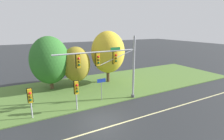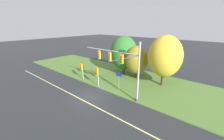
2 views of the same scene
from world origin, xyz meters
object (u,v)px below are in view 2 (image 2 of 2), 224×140
Objects in this scene: traffic_signal_mast at (119,62)px; tree_left_of_mast at (136,60)px; pedestrian_signal_near_kerb at (82,68)px; route_sign_post at (119,79)px; tree_behind_signpost at (165,56)px; tree_nearest_road at (124,53)px; pedestrian_signal_further_along at (97,73)px.

tree_left_of_mast is at bearing 104.62° from traffic_signal_mast.
traffic_signal_mast is 8.18m from pedestrian_signal_near_kerb.
tree_behind_signpost is (3.73, 5.74, 2.65)m from route_sign_post.
tree_left_of_mast is 0.73× the size of tree_behind_signpost.
tree_left_of_mast reaches higher than pedestrian_signal_near_kerb.
tree_behind_signpost is at bearing 66.17° from traffic_signal_mast.
pedestrian_signal_near_kerb is at bearing -149.03° from tree_behind_signpost.
traffic_signal_mast is 7.08m from tree_left_of_mast.
pedestrian_signal_near_kerb is at bearing -174.06° from route_sign_post.
traffic_signal_mast is at bearing -49.52° from route_sign_post.
tree_nearest_road is 0.92× the size of tree_behind_signpost.
tree_left_of_mast is at bearing 47.11° from pedestrian_signal_near_kerb.
pedestrian_signal_near_kerb is 0.95× the size of pedestrian_signal_further_along.
traffic_signal_mast is 3.11× the size of pedestrian_signal_near_kerb.
tree_nearest_road is at bearing 123.33° from traffic_signal_mast.
pedestrian_signal_near_kerb reaches higher than route_sign_post.
pedestrian_signal_near_kerb is 0.42× the size of tree_nearest_road.
tree_behind_signpost is at bearing 30.97° from pedestrian_signal_near_kerb.
pedestrian_signal_near_kerb is 9.01m from tree_left_of_mast.
traffic_signal_mast is 4.44m from pedestrian_signal_further_along.
tree_nearest_road is at bearing 97.91° from pedestrian_signal_further_along.
tree_nearest_road is 3.33m from tree_left_of_mast.
route_sign_post is 0.34× the size of tree_behind_signpost.
traffic_signal_mast reaches higher than route_sign_post.
pedestrian_signal_further_along is at bearing -82.09° from tree_nearest_road.
pedestrian_signal_further_along reaches higher than pedestrian_signal_near_kerb.
traffic_signal_mast reaches higher than tree_left_of_mast.
route_sign_post is (-0.79, 0.92, -2.62)m from traffic_signal_mast.
pedestrian_signal_near_kerb is at bearing -111.76° from tree_nearest_road.
pedestrian_signal_further_along is 0.41× the size of tree_behind_signpost.
tree_behind_signpost is (10.79, 6.48, 2.34)m from pedestrian_signal_near_kerb.
route_sign_post is 0.37× the size of tree_nearest_road.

